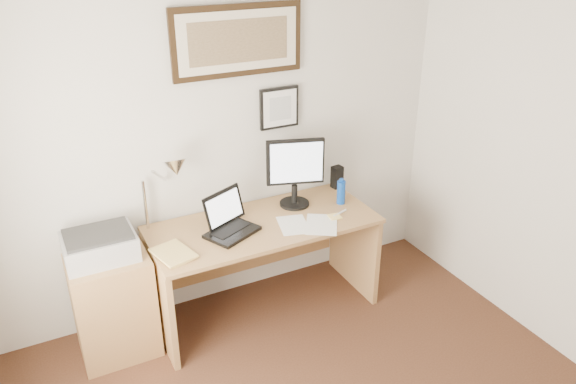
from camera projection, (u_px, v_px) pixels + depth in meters
wall_back at (221, 143)px, 3.96m from camera, size 3.50×0.02×2.50m
side_cabinet at (114, 306)px, 3.71m from camera, size 0.50×0.40×0.73m
water_bottle at (341, 192)px, 4.18m from camera, size 0.06×0.06×0.18m
bottle_cap at (342, 180)px, 4.13m from camera, size 0.03×0.03×0.02m
speaker at (337, 177)px, 4.43m from camera, size 0.09×0.08×0.18m
paper_sheet_a at (293, 225)px, 3.91m from camera, size 0.26×0.32×0.00m
paper_sheet_b at (321, 224)px, 3.91m from camera, size 0.34×0.37×0.00m
sticky_pad at (335, 217)px, 4.01m from camera, size 0.10×0.10×0.01m
marker_pen at (340, 213)px, 4.05m from camera, size 0.14×0.06×0.02m
book at (159, 259)px, 3.49m from camera, size 0.27×0.32×0.02m
desk at (259, 246)px, 4.11m from camera, size 1.60×0.70×0.75m
laptop at (229, 223)px, 3.81m from camera, size 0.41×0.42×0.26m
lcd_monitor at (295, 169)px, 4.06m from camera, size 0.41×0.22×0.52m
printer at (100, 245)px, 3.53m from camera, size 0.44×0.34×0.18m
desk_lamp at (173, 171)px, 3.67m from camera, size 0.29×0.27×0.53m
picture_large at (238, 41)px, 3.69m from camera, size 0.92×0.04×0.47m
picture_small at (279, 108)px, 4.03m from camera, size 0.30×0.03×0.30m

